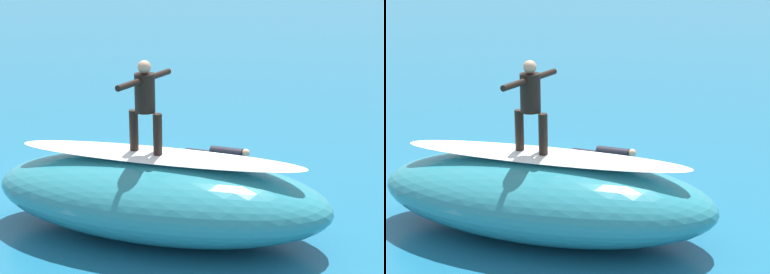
{
  "view_description": "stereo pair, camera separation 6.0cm",
  "coord_description": "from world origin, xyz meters",
  "views": [
    {
      "loc": [
        -0.77,
        13.75,
        5.32
      ],
      "look_at": [
        -1.49,
        0.5,
        1.2
      ],
      "focal_mm": 64.24,
      "sensor_mm": 36.0,
      "label": 1
    },
    {
      "loc": [
        -0.83,
        13.75,
        5.32
      ],
      "look_at": [
        -1.49,
        0.5,
        1.2
      ],
      "focal_mm": 64.24,
      "sensor_mm": 36.0,
      "label": 2
    }
  ],
  "objects": [
    {
      "name": "wave_foam_lip",
      "position": [
        -0.79,
        2.44,
        1.47
      ],
      "size": [
        5.22,
        2.64,
        0.08
      ],
      "primitive_type": "ellipsoid",
      "rotation": [
        0.0,
        0.0,
        -0.35
      ],
      "color": "white",
      "rests_on": "wave_crest"
    },
    {
      "name": "wave_crest",
      "position": [
        -0.79,
        2.44,
        0.72
      ],
      "size": [
        6.67,
        4.56,
        1.43
      ],
      "primitive_type": "ellipsoid",
      "rotation": [
        0.0,
        0.0,
        -0.35
      ],
      "color": "teal",
      "rests_on": "ground_plane"
    },
    {
      "name": "surfboard_paddling",
      "position": [
        -2.39,
        -1.36,
        0.04
      ],
      "size": [
        2.15,
        1.3,
        0.08
      ],
      "primitive_type": "ellipsoid",
      "rotation": [
        0.0,
        0.0,
        2.74
      ],
      "color": "#33B2D1",
      "rests_on": "ground_plane"
    },
    {
      "name": "surfboard_riding",
      "position": [
        -0.58,
        2.36,
        1.47
      ],
      "size": [
        2.16,
        1.65,
        0.07
      ],
      "primitive_type": "ellipsoid",
      "rotation": [
        0.0,
        0.0,
        -0.58
      ],
      "color": "#E0563D",
      "rests_on": "wave_crest"
    },
    {
      "name": "surfer_riding",
      "position": [
        -0.58,
        2.36,
        2.46
      ],
      "size": [
        0.93,
        1.36,
        1.64
      ],
      "rotation": [
        0.0,
        0.0,
        -0.58
      ],
      "color": "black",
      "rests_on": "surfboard_riding"
    },
    {
      "name": "foam_patch_mid",
      "position": [
        -1.55,
        2.63,
        0.08
      ],
      "size": [
        1.18,
        1.18,
        0.16
      ],
      "primitive_type": "ellipsoid",
      "rotation": [
        0.0,
        0.0,
        0.87
      ],
      "color": "white",
      "rests_on": "ground_plane"
    },
    {
      "name": "ground_plane",
      "position": [
        0.0,
        0.0,
        0.0
      ],
      "size": [
        120.0,
        120.0,
        0.0
      ],
      "primitive_type": "plane",
      "color": "#196084"
    },
    {
      "name": "surfer_paddling",
      "position": [
        -2.28,
        -1.41,
        0.21
      ],
      "size": [
        1.52,
        0.8,
        0.28
      ],
      "rotation": [
        0.0,
        0.0,
        2.74
      ],
      "color": "black",
      "rests_on": "surfboard_paddling"
    }
  ]
}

